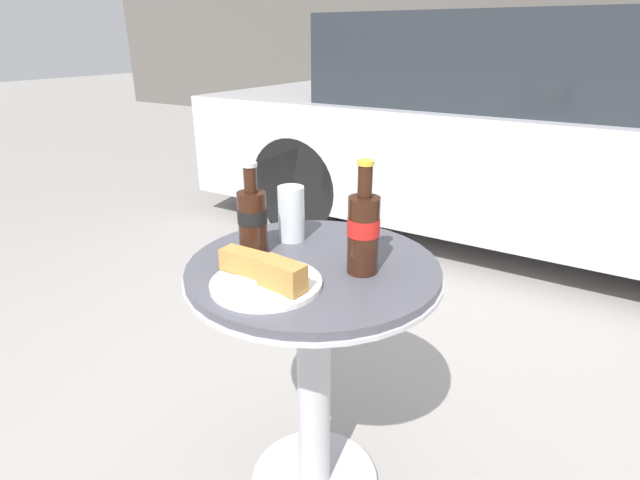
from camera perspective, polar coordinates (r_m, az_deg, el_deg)
bistro_table at (r=1.29m, az=-0.72°, el=-10.82°), size 0.62×0.62×0.70m
cola_bottle_left at (r=1.12m, az=4.98°, el=1.15°), size 0.07×0.07×0.26m
cola_bottle_right at (r=1.23m, az=-7.73°, el=2.44°), size 0.07×0.07×0.23m
drinking_glass at (r=1.31m, az=-3.30°, el=2.76°), size 0.07×0.07×0.15m
lunch_plate_near at (r=1.09m, az=-6.23°, el=-4.19°), size 0.24×0.24×0.07m
parked_car at (r=3.48m, az=23.78°, el=10.83°), size 4.29×1.79×1.33m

